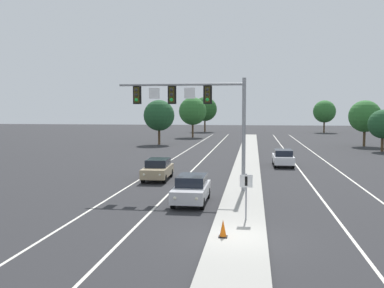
% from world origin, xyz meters
% --- Properties ---
extents(ground_plane, '(260.00, 260.00, 0.00)m').
position_xyz_m(ground_plane, '(0.00, 0.00, 0.00)').
color(ground_plane, '#28282B').
extents(median_island, '(2.40, 110.00, 0.15)m').
position_xyz_m(median_island, '(0.00, 18.00, 0.07)').
color(median_island, '#9E9B93').
rests_on(median_island, ground).
extents(lane_stripe_oncoming_center, '(0.14, 100.00, 0.01)m').
position_xyz_m(lane_stripe_oncoming_center, '(-4.70, 25.00, 0.00)').
color(lane_stripe_oncoming_center, silver).
rests_on(lane_stripe_oncoming_center, ground).
extents(lane_stripe_receding_center, '(0.14, 100.00, 0.01)m').
position_xyz_m(lane_stripe_receding_center, '(4.70, 25.00, 0.00)').
color(lane_stripe_receding_center, silver).
rests_on(lane_stripe_receding_center, ground).
extents(edge_stripe_left, '(0.14, 100.00, 0.01)m').
position_xyz_m(edge_stripe_left, '(-8.00, 25.00, 0.00)').
color(edge_stripe_left, silver).
rests_on(edge_stripe_left, ground).
extents(edge_stripe_right, '(0.14, 100.00, 0.01)m').
position_xyz_m(edge_stripe_right, '(8.00, 25.00, 0.00)').
color(edge_stripe_right, silver).
rests_on(edge_stripe_right, ground).
extents(overhead_signal_mast, '(8.25, 0.44, 7.20)m').
position_xyz_m(overhead_signal_mast, '(-2.93, 10.19, 5.53)').
color(overhead_signal_mast, gray).
rests_on(overhead_signal_mast, median_island).
extents(median_sign_post, '(0.60, 0.10, 2.20)m').
position_xyz_m(median_sign_post, '(0.28, 2.76, 1.59)').
color(median_sign_post, gray).
rests_on(median_sign_post, median_island).
extents(car_oncoming_silver, '(1.83, 4.48, 1.58)m').
position_xyz_m(car_oncoming_silver, '(-2.89, 6.76, 0.82)').
color(car_oncoming_silver, '#B7B7BC').
rests_on(car_oncoming_silver, ground).
extents(car_oncoming_tan, '(1.93, 4.51, 1.58)m').
position_xyz_m(car_oncoming_tan, '(-6.60, 14.57, 0.82)').
color(car_oncoming_tan, tan).
rests_on(car_oncoming_tan, ground).
extents(car_receding_white, '(1.86, 4.48, 1.58)m').
position_xyz_m(car_receding_white, '(3.39, 24.01, 0.82)').
color(car_receding_white, silver).
rests_on(car_receding_white, ground).
extents(traffic_cone_median_nose, '(0.36, 0.36, 0.74)m').
position_xyz_m(traffic_cone_median_nose, '(-0.59, -0.22, 0.51)').
color(traffic_cone_median_nose, black).
rests_on(traffic_cone_median_nose, median_island).
extents(tree_far_right_b, '(3.68, 3.68, 5.32)m').
position_xyz_m(tree_far_right_b, '(16.84, 40.36, 3.47)').
color(tree_far_right_b, '#4C3823').
rests_on(tree_far_right_b, ground).
extents(tree_far_right_a, '(5.11, 5.11, 7.40)m').
position_xyz_m(tree_far_right_a, '(16.65, 85.66, 4.83)').
color(tree_far_right_a, '#4C3823').
rests_on(tree_far_right_a, ground).
extents(tree_far_left_b, '(5.27, 5.27, 7.63)m').
position_xyz_m(tree_far_left_b, '(-10.88, 64.55, 4.98)').
color(tree_far_left_b, '#4C3823').
rests_on(tree_far_left_b, ground).
extents(tree_far_right_c, '(4.60, 4.60, 6.66)m').
position_xyz_m(tree_far_right_c, '(16.52, 48.25, 4.35)').
color(tree_far_right_c, '#4C3823').
rests_on(tree_far_right_c, ground).
extents(tree_far_left_a, '(5.70, 5.70, 8.24)m').
position_xyz_m(tree_far_left_a, '(-10.84, 85.10, 5.39)').
color(tree_far_left_a, '#4C3823').
rests_on(tree_far_left_a, ground).
extents(tree_far_left_c, '(4.68, 4.68, 6.77)m').
position_xyz_m(tree_far_left_c, '(-13.60, 47.11, 4.42)').
color(tree_far_left_c, '#4C3823').
rests_on(tree_far_left_c, ground).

